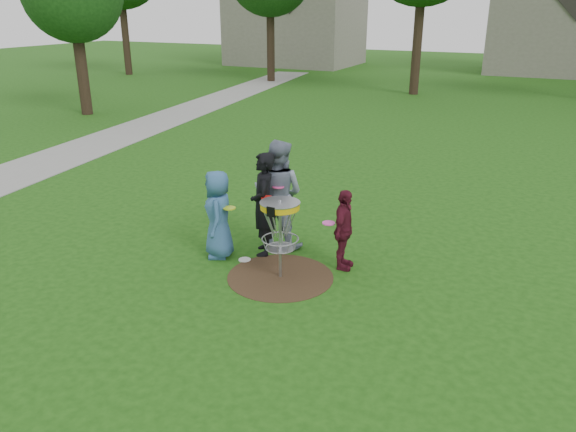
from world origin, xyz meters
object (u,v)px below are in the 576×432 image
at_px(player_maroon, 344,230).
at_px(player_grey, 278,194).
at_px(player_blue, 218,214).
at_px(player_black, 263,204).
at_px(disc_golf_basket, 280,221).

bearing_deg(player_maroon, player_grey, 68.16).
relative_size(player_grey, player_maroon, 1.44).
bearing_deg(player_blue, player_black, 95.45).
bearing_deg(player_blue, player_grey, 111.62).
bearing_deg(player_grey, player_blue, 50.44).
height_order(player_blue, player_black, player_black).
xyz_separation_m(player_blue, player_maroon, (2.20, 0.49, -0.09)).
height_order(player_blue, player_grey, player_grey).
height_order(player_grey, disc_golf_basket, player_grey).
bearing_deg(player_grey, disc_golf_basket, 117.88).
relative_size(player_black, player_grey, 0.93).
bearing_deg(disc_golf_basket, player_grey, 118.01).
height_order(player_blue, player_maroon, player_blue).
xyz_separation_m(player_black, player_grey, (0.07, 0.44, 0.07)).
bearing_deg(disc_golf_basket, player_blue, 167.76).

